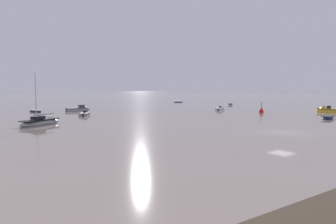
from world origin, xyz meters
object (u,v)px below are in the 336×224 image
motorboat_moored_2 (328,111)px  motorboat_moored_3 (85,114)px  channel_buoy (261,111)px  rowboat_moored_3 (178,102)px  sailboat_moored_0 (40,122)px  motorboat_moored_0 (80,109)px  rowboat_moored_1 (328,118)px  motorboat_moored_1 (220,109)px  rowboat_moored_0 (35,111)px  rowboat_moored_5 (230,104)px

motorboat_moored_2 → motorboat_moored_3: bearing=67.0°
motorboat_moored_2 → channel_buoy: bearing=63.1°
rowboat_moored_3 → motorboat_moored_3: size_ratio=0.75×
motorboat_moored_3 → channel_buoy: 36.10m
sailboat_moored_0 → motorboat_moored_0: sailboat_moored_0 is taller
motorboat_moored_0 → rowboat_moored_1: bearing=-52.8°
motorboat_moored_1 → rowboat_moored_1: bearing=-123.1°
sailboat_moored_0 → rowboat_moored_1: bearing=122.7°
rowboat_moored_1 → motorboat_moored_1: 24.91m
motorboat_moored_2 → motorboat_moored_3: size_ratio=1.50×
motorboat_moored_1 → rowboat_moored_0: bearing=118.4°
motorboat_moored_0 → motorboat_moored_1: motorboat_moored_0 is taller
rowboat_moored_1 → motorboat_moored_3: (-32.40, 29.25, 0.02)m
sailboat_moored_0 → motorboat_moored_1: 41.70m
rowboat_moored_0 → motorboat_moored_1: bearing=-138.1°
rowboat_moored_0 → rowboat_moored_5: (54.08, -5.07, 0.01)m
rowboat_moored_0 → motorboat_moored_2: motorboat_moored_2 is taller
rowboat_moored_1 → channel_buoy: (0.43, 14.26, 0.27)m
rowboat_moored_0 → channel_buoy: bearing=-148.5°
motorboat_moored_2 → rowboat_moored_5: bearing=-0.7°
rowboat_moored_3 → sailboat_moored_0: bearing=66.1°
rowboat_moored_5 → channel_buoy: size_ratio=1.73×
motorboat_moored_0 → rowboat_moored_1: size_ratio=1.20×
sailboat_moored_0 → rowboat_moored_1: sailboat_moored_0 is taller
rowboat_moored_1 → channel_buoy: bearing=-109.3°
motorboat_moored_3 → rowboat_moored_0: bearing=52.9°
rowboat_moored_3 → rowboat_moored_5: 23.77m
motorboat_moored_2 → channel_buoy: (-12.68, 7.31, 0.15)m
rowboat_moored_1 → motorboat_moored_2: (13.12, 6.94, 0.12)m
rowboat_moored_0 → motorboat_moored_1: motorboat_moored_1 is taller
rowboat_moored_1 → rowboat_moored_5: size_ratio=1.15×
rowboat_moored_0 → rowboat_moored_1: (38.95, -42.88, 0.02)m
motorboat_moored_2 → rowboat_moored_5: 30.93m
rowboat_moored_5 → rowboat_moored_3: bearing=-126.4°
motorboat_moored_0 → sailboat_moored_0: bearing=-118.0°
sailboat_moored_0 → motorboat_moored_1: (41.19, 6.54, -0.13)m
rowboat_moored_3 → motorboat_moored_3: 55.38m
rowboat_moored_1 → motorboat_moored_3: size_ratio=1.02×
sailboat_moored_0 → rowboat_moored_5: sailboat_moored_0 is taller
rowboat_moored_0 → motorboat_moored_2: bearing=-147.2°
rowboat_moored_1 → motorboat_moored_2: bearing=-169.7°
motorboat_moored_2 → channel_buoy: size_ratio=2.94×
motorboat_moored_2 → rowboat_moored_5: size_ratio=1.70×
motorboat_moored_2 → motorboat_moored_1: bearing=41.8°
rowboat_moored_0 → rowboat_moored_5: rowboat_moored_5 is taller
motorboat_moored_0 → channel_buoy: 40.29m
rowboat_moored_0 → motorboat_moored_3: motorboat_moored_3 is taller
motorboat_moored_2 → motorboat_moored_3: 50.69m
sailboat_moored_0 → rowboat_moored_1: 46.27m
rowboat_moored_0 → rowboat_moored_1: bearing=-160.3°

